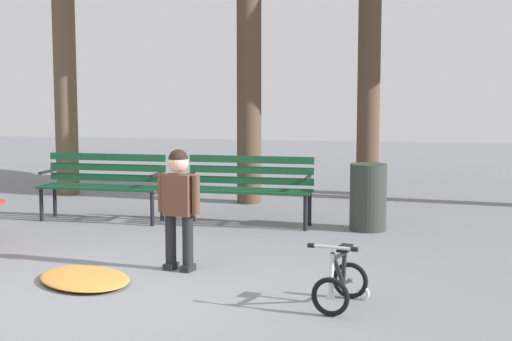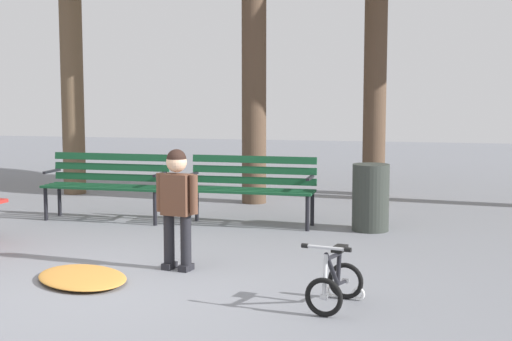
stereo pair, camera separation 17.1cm
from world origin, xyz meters
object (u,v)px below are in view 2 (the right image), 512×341
park_bench_far_left (107,180)px  kids_bicycle (335,282)px  child_standing (177,199)px  park_bench_left (251,184)px  trash_bin (371,197)px

park_bench_far_left → kids_bicycle: size_ratio=2.63×
child_standing → park_bench_left: bearing=86.0°
park_bench_left → trash_bin: size_ratio=2.01×
kids_bicycle → trash_bin: (0.06, 3.23, 0.20)m
child_standing → trash_bin: child_standing is taller
park_bench_far_left → kids_bicycle: 4.65m
park_bench_left → trash_bin: (1.48, -0.07, -0.11)m
child_standing → trash_bin: (1.64, 2.34, -0.28)m
park_bench_far_left → park_bench_left: 1.90m
park_bench_left → child_standing: (-0.17, -2.41, 0.17)m
park_bench_left → trash_bin: 1.48m
park_bench_left → kids_bicycle: park_bench_left is taller
child_standing → kids_bicycle: child_standing is taller
park_bench_left → child_standing: bearing=-94.0°
kids_bicycle → trash_bin: size_ratio=0.76×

